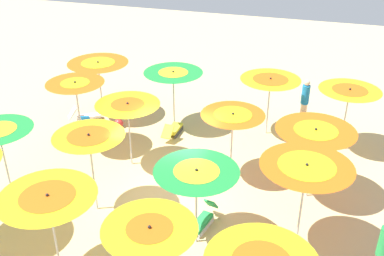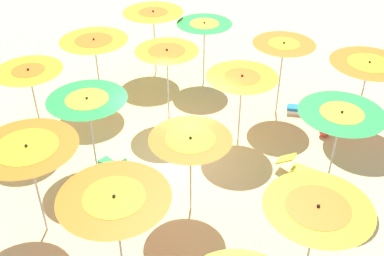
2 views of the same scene
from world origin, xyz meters
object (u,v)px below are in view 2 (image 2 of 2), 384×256
at_px(beach_umbrella_5, 167,56).
at_px(lounger_0, 340,109).
at_px(beach_umbrella_11, 115,204).
at_px(beach_umbrella_7, 28,154).
at_px(lounger_4, 303,108).
at_px(beach_umbrella_9, 242,82).
at_px(beach_umbrella_13, 340,120).
at_px(beach_ball, 325,132).
at_px(beach_umbrella_6, 88,104).
at_px(beach_umbrella_2, 30,77).
at_px(beach_umbrella_4, 204,29).
at_px(beach_umbrella_0, 153,17).
at_px(lounger_1, 303,170).
at_px(lounger_2, 114,167).
at_px(beach_umbrella_8, 283,50).
at_px(beach_umbrella_12, 368,67).
at_px(beach_umbrella_14, 317,215).
at_px(beach_umbrella_1, 94,45).
at_px(beach_umbrella_10, 191,146).

bearing_deg(beach_umbrella_5, lounger_0, -148.92).
xyz_separation_m(beach_umbrella_5, beach_umbrella_11, (-2.33, 5.65, -0.20)).
bearing_deg(beach_umbrella_7, lounger_4, -114.97).
bearing_deg(beach_umbrella_9, lounger_0, -128.67).
bearing_deg(beach_umbrella_13, beach_ball, -71.25).
bearing_deg(beach_ball, beach_umbrella_6, 41.22).
bearing_deg(beach_umbrella_6, beach_umbrella_9, -133.95).
xyz_separation_m(beach_umbrella_2, beach_umbrella_4, (-2.64, -5.46, -0.03)).
distance_m(beach_umbrella_4, beach_umbrella_11, 8.70).
height_order(beach_umbrella_0, lounger_4, beach_umbrella_0).
xyz_separation_m(lounger_0, lounger_1, (0.06, 3.55, -0.01)).
bearing_deg(lounger_1, beach_umbrella_11, -112.80).
bearing_deg(lounger_2, beach_umbrella_13, -141.43).
xyz_separation_m(lounger_2, lounger_4, (-3.55, -5.44, 0.01)).
bearing_deg(beach_umbrella_11, beach_umbrella_0, -61.39).
bearing_deg(lounger_1, beach_umbrella_6, -152.70).
bearing_deg(lounger_0, beach_ball, -40.95).
bearing_deg(beach_umbrella_11, beach_umbrella_2, -29.16).
distance_m(beach_umbrella_8, lounger_0, 2.88).
bearing_deg(lounger_0, beach_umbrella_5, -96.50).
relative_size(beach_umbrella_0, beach_umbrella_6, 1.08).
bearing_deg(lounger_4, beach_umbrella_7, 46.22).
bearing_deg(lounger_2, beach_umbrella_7, 99.12).
relative_size(beach_umbrella_5, beach_umbrella_13, 1.09).
relative_size(beach_umbrella_5, beach_umbrella_12, 1.07).
distance_m(beach_umbrella_4, beach_umbrella_9, 3.76).
bearing_deg(beach_umbrella_14, beach_umbrella_6, -7.75).
bearing_deg(lounger_0, beach_umbrella_0, -123.78).
height_order(beach_umbrella_12, lounger_0, beach_umbrella_12).
bearing_deg(beach_umbrella_9, beach_umbrella_1, 3.65).
bearing_deg(beach_umbrella_14, beach_umbrella_4, -47.91).
xyz_separation_m(beach_umbrella_0, beach_umbrella_9, (-4.52, 2.42, -0.19)).
xyz_separation_m(beach_umbrella_0, lounger_0, (-6.82, -0.45, -1.97)).
relative_size(beach_umbrella_12, beach_umbrella_14, 1.04).
relative_size(beach_umbrella_1, lounger_1, 1.79).
bearing_deg(beach_umbrella_2, beach_umbrella_13, -164.44).
distance_m(beach_umbrella_7, beach_umbrella_14, 6.02).
bearing_deg(beach_umbrella_7, lounger_1, -133.91).
relative_size(beach_umbrella_0, beach_umbrella_9, 1.09).
xyz_separation_m(beach_umbrella_13, lounger_0, (0.59, -3.38, -1.75)).
distance_m(beach_umbrella_12, beach_umbrella_13, 2.97).
xyz_separation_m(beach_umbrella_0, beach_umbrella_8, (-4.96, 0.41, 0.06)).
height_order(beach_umbrella_12, beach_umbrella_13, beach_umbrella_12).
relative_size(beach_umbrella_9, beach_ball, 6.75).
distance_m(beach_umbrella_7, beach_umbrella_8, 8.09).
distance_m(beach_umbrella_10, beach_umbrella_14, 3.21).
bearing_deg(beach_umbrella_1, beach_umbrella_0, -98.81).
height_order(beach_umbrella_1, beach_umbrella_8, beach_umbrella_8).
bearing_deg(beach_umbrella_11, beach_umbrella_14, -153.48).
xyz_separation_m(beach_umbrella_5, beach_umbrella_10, (-2.66, 3.27, -0.22)).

